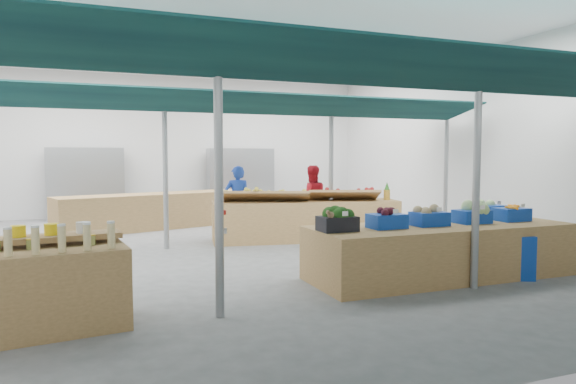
# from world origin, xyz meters

# --- Properties ---
(floor) EXTENTS (13.00, 13.00, 0.00)m
(floor) POSITION_xyz_m (0.00, 0.00, 0.00)
(floor) COLOR #5E5E61
(floor) RESTS_ON ground
(hall) EXTENTS (13.00, 13.00, 13.00)m
(hall) POSITION_xyz_m (0.00, 1.44, 2.65)
(hall) COLOR silver
(hall) RESTS_ON ground
(pole_grid) EXTENTS (10.00, 4.60, 3.00)m
(pole_grid) POSITION_xyz_m (0.75, -1.75, 1.81)
(pole_grid) COLOR gray
(pole_grid) RESTS_ON floor
(awnings) EXTENTS (9.50, 7.08, 0.30)m
(awnings) POSITION_xyz_m (0.75, -1.75, 2.78)
(awnings) COLOR black
(awnings) RESTS_ON pole_grid
(back_shelving_left) EXTENTS (2.00, 0.50, 2.00)m
(back_shelving_left) POSITION_xyz_m (-2.50, 6.00, 1.00)
(back_shelving_left) COLOR #B23F33
(back_shelving_left) RESTS_ON floor
(back_shelving_right) EXTENTS (2.00, 0.50, 2.00)m
(back_shelving_right) POSITION_xyz_m (2.00, 6.00, 1.00)
(back_shelving_right) COLOR #B23F33
(back_shelving_right) RESTS_ON floor
(bottle_shelf) EXTENTS (1.99, 1.35, 1.12)m
(bottle_shelf) POSITION_xyz_m (-2.93, -3.80, 0.46)
(bottle_shelf) COLOR olive
(bottle_shelf) RESTS_ON floor
(veg_counter) EXTENTS (4.00, 1.37, 0.78)m
(veg_counter) POSITION_xyz_m (2.50, -3.29, 0.39)
(veg_counter) COLOR olive
(veg_counter) RESTS_ON floor
(fruit_counter) EXTENTS (4.03, 1.58, 0.84)m
(fruit_counter) POSITION_xyz_m (1.91, 0.48, 0.42)
(fruit_counter) COLOR olive
(fruit_counter) RESTS_ON floor
(far_counter) EXTENTS (4.88, 2.35, 0.87)m
(far_counter) POSITION_xyz_m (-0.85, 3.48, 0.43)
(far_counter) COLOR olive
(far_counter) RESTS_ON floor
(crate_stack) EXTENTS (0.64, 0.56, 0.64)m
(crate_stack) POSITION_xyz_m (3.41, -3.75, 0.32)
(crate_stack) COLOR #0E399E
(crate_stack) RESTS_ON floor
(vendor_left) EXTENTS (0.63, 0.47, 1.57)m
(vendor_left) POSITION_xyz_m (0.71, 1.58, 0.78)
(vendor_left) COLOR #1837A0
(vendor_left) RESTS_ON floor
(vendor_right) EXTENTS (0.85, 0.71, 1.57)m
(vendor_right) POSITION_xyz_m (2.51, 1.58, 0.78)
(vendor_right) COLOR red
(vendor_right) RESTS_ON floor
(crate_broccoli) EXTENTS (0.51, 0.41, 0.35)m
(crate_broccoli) POSITION_xyz_m (0.78, -3.31, 0.93)
(crate_broccoli) COLOR black
(crate_broccoli) RESTS_ON veg_counter
(crate_beets) EXTENTS (0.51, 0.41, 0.29)m
(crate_beets) POSITION_xyz_m (1.56, -3.30, 0.91)
(crate_beets) COLOR #0E399E
(crate_beets) RESTS_ON veg_counter
(crate_celeriac) EXTENTS (0.51, 0.41, 0.31)m
(crate_celeriac) POSITION_xyz_m (2.28, -3.29, 0.92)
(crate_celeriac) COLOR #0E399E
(crate_celeriac) RESTS_ON veg_counter
(crate_cabbage) EXTENTS (0.51, 0.41, 0.35)m
(crate_cabbage) POSITION_xyz_m (3.05, -3.28, 0.93)
(crate_cabbage) COLOR #0E399E
(crate_cabbage) RESTS_ON veg_counter
(crate_carrots) EXTENTS (0.51, 0.41, 0.29)m
(crate_carrots) POSITION_xyz_m (3.83, -3.27, 0.89)
(crate_carrots) COLOR #0E399E
(crate_carrots) RESTS_ON veg_counter
(sparrow) EXTENTS (0.12, 0.09, 0.11)m
(sparrow) POSITION_xyz_m (0.61, -3.45, 1.02)
(sparrow) COLOR brown
(sparrow) RESTS_ON crate_broccoli
(pole_ribbon) EXTENTS (0.12, 0.12, 0.28)m
(pole_ribbon) POSITION_xyz_m (-0.83, -3.40, 1.08)
(pole_ribbon) COLOR #B1100B
(pole_ribbon) RESTS_ON pole_grid
(apple_heap_yellow) EXTENTS (2.02, 1.29, 0.27)m
(apple_heap_yellow) POSITION_xyz_m (0.97, 0.54, 1.01)
(apple_heap_yellow) COLOR #997247
(apple_heap_yellow) RESTS_ON fruit_counter
(apple_heap_red) EXTENTS (1.65, 1.16, 0.27)m
(apple_heap_red) POSITION_xyz_m (2.68, 0.25, 1.01)
(apple_heap_red) COLOR #997247
(apple_heap_red) RESTS_ON fruit_counter
(pineapple) EXTENTS (0.14, 0.14, 0.39)m
(pineapple) POSITION_xyz_m (3.64, 0.09, 1.02)
(pineapple) COLOR #8C6019
(pineapple) RESTS_ON fruit_counter
(crate_extra) EXTENTS (0.52, 0.42, 0.32)m
(crate_extra) POSITION_xyz_m (3.82, -2.77, 0.92)
(crate_extra) COLOR #0E399E
(crate_extra) RESTS_ON veg_counter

